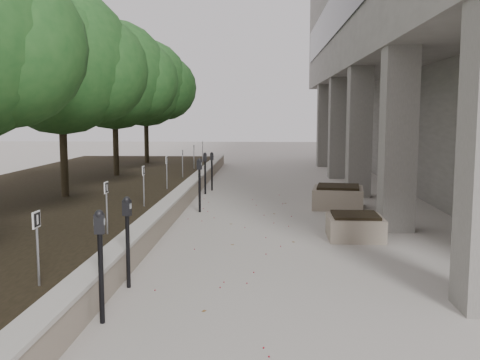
% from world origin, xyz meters
% --- Properties ---
extents(ground, '(90.00, 90.00, 0.00)m').
position_xyz_m(ground, '(0.00, 0.00, 0.00)').
color(ground, '#AEA9A0').
rests_on(ground, ground).
extents(retaining_wall, '(0.39, 26.00, 0.50)m').
position_xyz_m(retaining_wall, '(-1.82, 9.00, 0.25)').
color(retaining_wall, tan).
rests_on(retaining_wall, ground).
extents(planting_bed, '(7.00, 26.00, 0.40)m').
position_xyz_m(planting_bed, '(-5.50, 9.00, 0.20)').
color(planting_bed, black).
rests_on(planting_bed, ground).
extents(crabapple_tree_3, '(4.60, 4.00, 5.44)m').
position_xyz_m(crabapple_tree_3, '(-4.80, 8.00, 3.12)').
color(crabapple_tree_3, '#1F511F').
rests_on(crabapple_tree_3, planting_bed).
extents(crabapple_tree_4, '(4.60, 4.00, 5.44)m').
position_xyz_m(crabapple_tree_4, '(-4.80, 13.00, 3.12)').
color(crabapple_tree_4, '#1F511F').
rests_on(crabapple_tree_4, planting_bed).
extents(crabapple_tree_5, '(4.60, 4.00, 5.44)m').
position_xyz_m(crabapple_tree_5, '(-4.80, 18.00, 3.12)').
color(crabapple_tree_5, '#1F511F').
rests_on(crabapple_tree_5, planting_bed).
extents(parking_sign_2, '(0.04, 0.22, 0.96)m').
position_xyz_m(parking_sign_2, '(-2.35, 0.50, 0.88)').
color(parking_sign_2, black).
rests_on(parking_sign_2, planting_bed).
extents(parking_sign_3, '(0.04, 0.22, 0.96)m').
position_xyz_m(parking_sign_3, '(-2.35, 3.50, 0.88)').
color(parking_sign_3, black).
rests_on(parking_sign_3, planting_bed).
extents(parking_sign_4, '(0.04, 0.22, 0.96)m').
position_xyz_m(parking_sign_4, '(-2.35, 6.50, 0.88)').
color(parking_sign_4, black).
rests_on(parking_sign_4, planting_bed).
extents(parking_sign_5, '(0.04, 0.22, 0.96)m').
position_xyz_m(parking_sign_5, '(-2.35, 9.50, 0.88)').
color(parking_sign_5, black).
rests_on(parking_sign_5, planting_bed).
extents(parking_sign_6, '(0.04, 0.22, 0.96)m').
position_xyz_m(parking_sign_6, '(-2.35, 12.50, 0.88)').
color(parking_sign_6, black).
rests_on(parking_sign_6, planting_bed).
extents(parking_sign_7, '(0.04, 0.22, 0.96)m').
position_xyz_m(parking_sign_7, '(-2.35, 15.50, 0.88)').
color(parking_sign_7, black).
rests_on(parking_sign_7, planting_bed).
extents(parking_sign_8, '(0.04, 0.22, 0.96)m').
position_xyz_m(parking_sign_8, '(-2.35, 18.50, 0.88)').
color(parking_sign_8, black).
rests_on(parking_sign_8, planting_bed).
extents(parking_meter_1, '(0.15, 0.11, 1.42)m').
position_xyz_m(parking_meter_1, '(-1.49, 0.30, 0.71)').
color(parking_meter_1, black).
rests_on(parking_meter_1, ground).
extents(parking_meter_2, '(0.15, 0.12, 1.37)m').
position_xyz_m(parking_meter_2, '(-1.51, 1.69, 0.69)').
color(parking_meter_2, black).
rests_on(parking_meter_2, ground).
extents(parking_meter_3, '(0.16, 0.12, 1.43)m').
position_xyz_m(parking_meter_3, '(-1.22, 8.00, 0.71)').
color(parking_meter_3, black).
rests_on(parking_meter_3, ground).
extents(parking_meter_4, '(0.14, 0.11, 1.30)m').
position_xyz_m(parking_meter_4, '(-1.30, 12.10, 0.65)').
color(parking_meter_4, black).
rests_on(parking_meter_4, ground).
extents(parking_meter_5, '(0.14, 0.10, 1.35)m').
position_xyz_m(parking_meter_5, '(-1.43, 11.26, 0.67)').
color(parking_meter_5, black).
rests_on(parking_meter_5, ground).
extents(planter_front, '(1.13, 1.13, 0.52)m').
position_xyz_m(planter_front, '(2.37, 5.10, 0.26)').
color(planter_front, tan).
rests_on(planter_front, ground).
extents(planter_back, '(1.52, 1.52, 0.62)m').
position_xyz_m(planter_back, '(2.50, 8.83, 0.31)').
color(planter_back, tan).
rests_on(planter_back, ground).
extents(berry_scatter, '(3.30, 14.10, 0.02)m').
position_xyz_m(berry_scatter, '(-0.10, 5.00, 0.01)').
color(berry_scatter, maroon).
rests_on(berry_scatter, ground).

